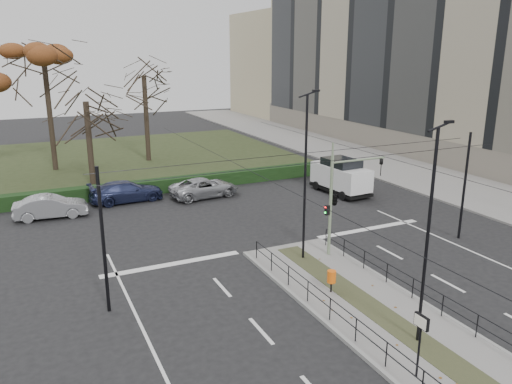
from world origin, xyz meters
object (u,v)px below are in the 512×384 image
info_panel (421,329)px  streetlamp_median_far (306,176)px  parked_car_third (126,191)px  white_van (341,176)px  bare_tree_center (144,82)px  parked_car_fourth (204,188)px  bare_tree_near (86,108)px  traffic_light (336,197)px  rust_tree (44,62)px  parked_car_second (51,207)px  streetlamp_median_near (428,236)px  litter_bin (332,277)px

info_panel → streetlamp_median_far: bearing=80.7°
info_panel → parked_car_third: (-4.34, 23.96, -1.11)m
info_panel → white_van: (10.41, 19.37, -0.50)m
info_panel → bare_tree_center: bare_tree_center is taller
parked_car_fourth → bare_tree_center: bare_tree_center is taller
bare_tree_near → parked_car_third: bearing=-73.0°
traffic_light → rust_tree: rust_tree is taller
parked_car_third → parked_car_fourth: parked_car_third is taller
parked_car_second → bare_tree_near: bearing=-22.4°
parked_car_fourth → parked_car_third: bearing=70.9°
parked_car_second → parked_car_fourth: size_ratio=0.88×
parked_car_third → bare_tree_near: (-1.57, 5.15, 5.34)m
streetlamp_median_near → bare_tree_center: 35.25m
info_panel → parked_car_fourth: 22.78m
streetlamp_median_far → parked_car_second: 17.10m
parked_car_second → parked_car_third: parked_car_third is taller
litter_bin → traffic_light: bearing=54.8°
bare_tree_center → litter_bin: bearing=-89.0°
parked_car_third → bare_tree_near: size_ratio=0.59×
traffic_light → bare_tree_center: size_ratio=0.49×
parked_car_third → bare_tree_center: 15.08m
white_van → parked_car_third: bearing=162.7°
info_panel → white_van: bearing=61.7°
litter_bin → bare_tree_center: bare_tree_center is taller
streetlamp_median_near → bare_tree_near: bearing=105.1°
streetlamp_median_far → parked_car_second: bearing=131.1°
parked_car_second → bare_tree_center: (9.63, 14.27, 6.71)m
parked_car_second → streetlamp_median_far: bearing=-134.1°
info_panel → bare_tree_center: size_ratio=0.21×
streetlamp_median_far → rust_tree: size_ratio=0.69×
parked_car_fourth → bare_tree_center: bearing=-3.1°
info_panel → streetlamp_median_near: (1.52, 1.58, 2.29)m
streetlamp_median_far → bare_tree_center: 27.08m
bare_tree_near → streetlamp_median_far: bearing=-68.7°
info_panel → bare_tree_center: 37.08m
parked_car_fourth → bare_tree_center: (-0.71, 13.92, 6.74)m
bare_tree_center → traffic_light: bearing=-83.6°
traffic_light → bare_tree_center: 27.53m
rust_tree → traffic_light: bearing=-66.8°
info_panel → streetlamp_median_near: streetlamp_median_near is taller
parked_car_third → parked_car_fourth: size_ratio=1.01×
traffic_light → parked_car_fourth: traffic_light is taller
streetlamp_median_near → bare_tree_center: (-1.26, 35.07, 3.30)m
parked_car_second → parked_car_fourth: bearing=-83.2°
traffic_light → streetlamp_median_near: bearing=-102.5°
rust_tree → bare_tree_center: (8.39, 0.41, -1.85)m
streetlamp_median_near → parked_car_fourth: size_ratio=1.58×
streetlamp_median_near → bare_tree_near: size_ratio=0.92×
streetlamp_median_far → streetlamp_median_near: bearing=-90.6°
parked_car_second → white_van: (19.78, -3.02, 0.62)m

